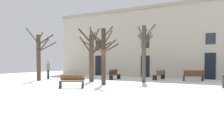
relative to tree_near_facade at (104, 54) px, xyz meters
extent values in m
plane|color=white|center=(-0.10, -0.53, -2.21)|extent=(38.35, 38.35, 0.00)
cube|color=#BCB29E|center=(-0.10, 9.24, 1.60)|extent=(23.97, 0.40, 7.63)
cube|color=#A09786|center=(-0.10, 8.99, 5.16)|extent=(23.97, 0.30, 0.24)
cube|color=black|center=(-6.34, 9.02, -1.03)|extent=(0.99, 0.08, 2.37)
cube|color=#262D38|center=(-6.34, 9.02, 1.47)|extent=(0.89, 0.06, 1.03)
cube|color=black|center=(-0.39, 9.02, -1.07)|extent=(0.98, 0.08, 2.30)
cube|color=#262D38|center=(-0.39, 9.02, 1.58)|extent=(0.89, 0.06, 1.40)
cube|color=black|center=(6.04, 9.02, -0.98)|extent=(0.96, 0.08, 2.47)
cube|color=#262D38|center=(6.04, 9.02, 1.57)|extent=(0.87, 0.06, 1.03)
cylinder|color=#382B1E|center=(0.01, -0.01, -0.21)|extent=(0.32, 0.32, 4.02)
cylinder|color=#382B1E|center=(-0.46, -0.10, 0.87)|extent=(1.05, 0.32, 1.61)
cylinder|color=#382B1E|center=(0.52, -0.29, 1.04)|extent=(1.12, 0.67, 1.01)
cylinder|color=#382B1E|center=(-0.49, 0.13, 1.07)|extent=(1.07, 0.39, 0.75)
cylinder|color=#382B1E|center=(0.48, -0.19, 1.48)|extent=(1.03, 0.47, 0.71)
cylinder|color=#382B1E|center=(0.24, 0.67, 0.44)|extent=(0.58, 1.43, 0.79)
cylinder|color=#382B1E|center=(-0.73, -0.21, 0.49)|extent=(1.54, 0.48, 0.92)
cylinder|color=#382B1E|center=(0.48, 0.04, 0.58)|extent=(1.02, 0.21, 0.83)
cylinder|color=#423326|center=(-6.75, 0.13, -0.22)|extent=(0.35, 0.35, 3.98)
cylinder|color=#423326|center=(-6.50, 0.77, 1.40)|extent=(0.63, 1.39, 1.04)
cylinder|color=#423326|center=(-6.72, -0.52, 1.58)|extent=(0.16, 1.37, 1.24)
cylinder|color=#423326|center=(-6.22, 0.21, 0.80)|extent=(1.16, 0.30, 1.20)
cylinder|color=#423326|center=(-6.96, 0.58, 1.69)|extent=(0.57, 1.01, 0.89)
cylinder|color=#423326|center=(-5.98, 0.43, 0.72)|extent=(1.60, 0.69, 0.89)
cylinder|color=#423326|center=(-7.14, 0.40, 0.81)|extent=(0.89, 0.66, 0.85)
cylinder|color=#423326|center=(-2.16, 1.57, -0.29)|extent=(0.39, 0.39, 3.85)
cylinder|color=#423326|center=(-2.15, 2.23, 0.47)|extent=(0.17, 1.40, 1.08)
cylinder|color=#423326|center=(-2.63, 1.41, 0.78)|extent=(1.06, 0.46, 1.47)
cylinder|color=#423326|center=(-1.83, 1.36, 1.40)|extent=(0.76, 0.55, 0.79)
cylinder|color=#423326|center=(-1.53, 2.09, 0.60)|extent=(1.38, 1.17, 1.04)
cylinder|color=#423326|center=(-2.75, 1.48, 1.57)|extent=(1.30, 0.34, 1.33)
cylinder|color=#423326|center=(-1.74, 1.52, 1.44)|extent=(0.95, 0.25, 1.31)
cylinder|color=#423326|center=(-2.51, 2.01, 1.68)|extent=(0.85, 1.01, 1.52)
cylinder|color=#4C3D2D|center=(1.77, 3.25, 0.05)|extent=(0.32, 0.32, 4.54)
cylinder|color=#4C3D2D|center=(2.28, 3.15, 1.79)|extent=(1.12, 0.33, 1.09)
cylinder|color=#4C3D2D|center=(1.99, 3.64, 1.14)|extent=(0.55, 0.90, 1.01)
cylinder|color=#4C3D2D|center=(1.74, 2.85, 1.15)|extent=(0.16, 0.87, 0.93)
cylinder|color=#4C3D2D|center=(1.72, 3.66, 1.73)|extent=(0.23, 0.92, 0.91)
cylinder|color=#4C3D2D|center=(1.74, 2.77, 1.60)|extent=(0.19, 1.06, 1.13)
cylinder|color=#4C3D2D|center=(1.96, 3.56, 1.29)|extent=(0.51, 0.74, 1.09)
cylinder|color=#4C3D2D|center=(1.40, 3.53, 1.28)|extent=(0.86, 0.69, 0.84)
cube|color=brown|center=(1.95, 6.55, -1.77)|extent=(0.66, 1.90, 0.05)
cube|color=brown|center=(2.15, 6.53, -1.54)|extent=(0.33, 1.86, 0.38)
cube|color=black|center=(2.05, 7.42, -1.99)|extent=(0.41, 0.11, 0.44)
torus|color=black|center=(1.88, 7.44, -2.13)|extent=(0.05, 0.17, 0.17)
cube|color=black|center=(1.85, 5.69, -1.99)|extent=(0.41, 0.11, 0.44)
torus|color=black|center=(1.68, 5.71, -2.13)|extent=(0.05, 0.17, 0.17)
cube|color=#51331E|center=(4.99, 6.50, -1.78)|extent=(1.72, 1.06, 0.05)
cube|color=#51331E|center=(5.07, 6.31, -1.51)|extent=(1.58, 0.75, 0.45)
cube|color=black|center=(5.71, 6.80, -2.00)|extent=(0.21, 0.40, 0.44)
torus|color=black|center=(5.64, 6.96, -2.13)|extent=(0.17, 0.09, 0.17)
cube|color=black|center=(4.28, 6.20, -2.00)|extent=(0.21, 0.40, 0.44)
torus|color=black|center=(4.21, 6.36, -2.13)|extent=(0.17, 0.09, 0.17)
cube|color=#51331E|center=(-1.61, 4.56, -1.77)|extent=(0.42, 1.53, 0.05)
cube|color=#51331E|center=(-1.79, 4.56, -1.51)|extent=(0.15, 1.53, 0.43)
cube|color=black|center=(-1.62, 3.85, -1.99)|extent=(0.36, 0.06, 0.45)
torus|color=black|center=(-1.46, 3.85, -2.13)|extent=(0.03, 0.17, 0.17)
cube|color=black|center=(-1.60, 5.26, -1.99)|extent=(0.36, 0.06, 0.45)
torus|color=black|center=(-1.45, 5.26, -2.13)|extent=(0.03, 0.17, 0.17)
cube|color=brown|center=(-0.60, -2.78, -1.78)|extent=(1.57, 1.03, 0.05)
cube|color=brown|center=(-0.68, -2.61, -1.56)|extent=(1.45, 0.77, 0.37)
cube|color=black|center=(-1.25, -3.08, -2.00)|extent=(0.21, 0.36, 0.43)
torus|color=black|center=(-1.18, -3.22, -2.13)|extent=(0.17, 0.10, 0.17)
cube|color=black|center=(0.04, -2.48, -2.00)|extent=(0.21, 0.36, 0.43)
torus|color=black|center=(0.11, -2.62, -2.13)|extent=(0.17, 0.10, 0.17)
cylinder|color=black|center=(-7.09, 1.59, -1.80)|extent=(0.14, 0.14, 0.83)
cylinder|color=black|center=(-7.25, 1.68, -1.80)|extent=(0.14, 0.14, 0.83)
cube|color=slate|center=(-7.17, 1.64, -1.07)|extent=(0.44, 0.37, 0.64)
sphere|color=#9E755B|center=(-7.17, 1.64, -0.60)|extent=(0.23, 0.23, 0.23)
camera|label=1|loc=(8.50, -13.55, -0.54)|focal=35.90mm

